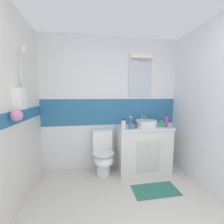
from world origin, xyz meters
TOP-DOWN VIEW (x-y plane):
  - ground_plane at (0.00, 1.20)m, footprint 3.20×3.48m
  - wall_back_tiled at (0.01, 2.45)m, footprint 3.20×0.20m
  - vanity_cabinet at (0.56, 2.15)m, footprint 0.97×0.52m
  - sink_basin at (0.62, 2.16)m, footprint 0.38×0.43m
  - toilet at (-0.19, 2.16)m, footprint 0.37×0.50m
  - toothbrush_cup at (0.27, 2.01)m, footprint 0.08×0.08m
  - soap_dispenser at (0.86, 2.05)m, footprint 0.06×0.06m
  - mouthwash_bottle at (0.15, 2.04)m, footprint 0.08×0.08m
  - shampoo_bottle_tall at (0.95, 2.04)m, footprint 0.06×0.06m
  - perfume_flask_small at (0.37, 2.02)m, footprint 0.04×0.03m
  - bath_mat at (0.53, 1.55)m, footprint 0.68×0.33m

SIDE VIEW (x-z plane):
  - ground_plane at x=0.00m, z-range -0.04..0.00m
  - bath_mat at x=0.53m, z-range 0.00..0.01m
  - toilet at x=-0.19m, z-range -0.03..0.76m
  - vanity_cabinet at x=0.56m, z-range 0.00..0.85m
  - perfume_flask_small at x=0.37m, z-range 0.85..0.95m
  - toothbrush_cup at x=0.27m, z-range 0.80..1.02m
  - sink_basin at x=0.62m, z-range 0.82..1.00m
  - soap_dispenser at x=0.86m, z-range 0.83..0.99m
  - mouthwash_bottle at x=0.15m, z-range 0.85..1.01m
  - shampoo_bottle_tall at x=0.95m, z-range 0.85..1.07m
  - wall_back_tiled at x=0.01m, z-range 0.01..2.51m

